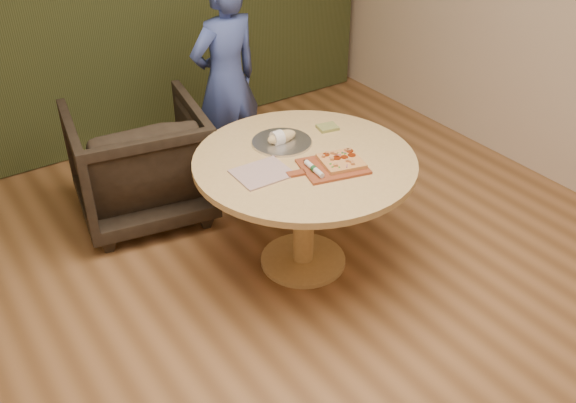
% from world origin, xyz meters
% --- Properties ---
extents(room_shell, '(5.04, 6.04, 2.84)m').
position_xyz_m(room_shell, '(0.00, 0.00, 1.40)').
color(room_shell, '#9A683D').
rests_on(room_shell, ground).
extents(pedestal_table, '(1.29, 1.29, 0.75)m').
position_xyz_m(pedestal_table, '(0.35, 0.71, 0.61)').
color(pedestal_table, tan).
rests_on(pedestal_table, ground).
extents(pizza_paddle, '(0.47, 0.36, 0.01)m').
position_xyz_m(pizza_paddle, '(0.41, 0.54, 0.76)').
color(pizza_paddle, brown).
rests_on(pizza_paddle, pedestal_table).
extents(flatbread_pizza, '(0.27, 0.27, 0.04)m').
position_xyz_m(flatbread_pizza, '(0.48, 0.54, 0.78)').
color(flatbread_pizza, '#DF9F57').
rests_on(flatbread_pizza, pizza_paddle).
extents(cutlery_roll, '(0.05, 0.20, 0.03)m').
position_xyz_m(cutlery_roll, '(0.29, 0.55, 0.78)').
color(cutlery_roll, silver).
rests_on(cutlery_roll, pizza_paddle).
extents(newspaper, '(0.30, 0.26, 0.01)m').
position_xyz_m(newspaper, '(0.06, 0.71, 0.76)').
color(newspaper, silver).
rests_on(newspaper, pedestal_table).
extents(serving_tray, '(0.36, 0.36, 0.02)m').
position_xyz_m(serving_tray, '(0.34, 0.94, 0.76)').
color(serving_tray, silver).
rests_on(serving_tray, pedestal_table).
extents(bread_roll, '(0.19, 0.09, 0.09)m').
position_xyz_m(bread_roll, '(0.33, 0.94, 0.79)').
color(bread_roll, '#D1BA7F').
rests_on(bread_roll, serving_tray).
extents(green_packet, '(0.14, 0.12, 0.02)m').
position_xyz_m(green_packet, '(0.68, 0.94, 0.76)').
color(green_packet, olive).
rests_on(green_packet, pedestal_table).
extents(armchair, '(0.98, 0.94, 0.88)m').
position_xyz_m(armchair, '(-0.24, 1.80, 0.44)').
color(armchair, black).
rests_on(armchair, ground).
extents(person_standing, '(0.60, 0.43, 1.54)m').
position_xyz_m(person_standing, '(0.52, 1.92, 0.77)').
color(person_standing, '#37488F').
rests_on(person_standing, ground).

